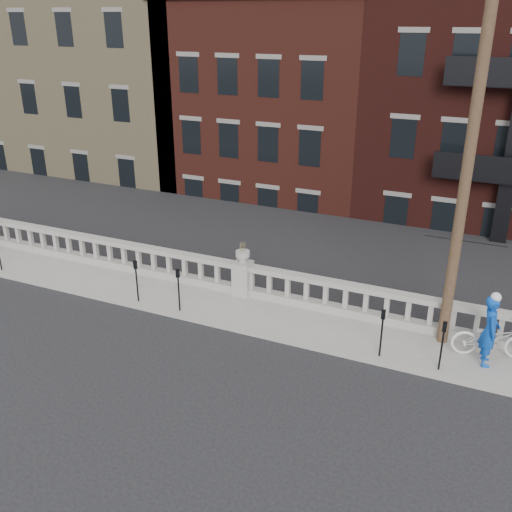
# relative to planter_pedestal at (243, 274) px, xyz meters

# --- Properties ---
(ground) EXTENTS (120.00, 120.00, 0.00)m
(ground) POSITION_rel_planter_pedestal_xyz_m (0.00, -3.95, -0.83)
(ground) COLOR black
(ground) RESTS_ON ground
(sidewalk) EXTENTS (32.00, 2.20, 0.15)m
(sidewalk) POSITION_rel_planter_pedestal_xyz_m (0.00, -0.95, -0.76)
(sidewalk) COLOR gray
(sidewalk) RESTS_ON ground
(balustrade) EXTENTS (28.00, 0.34, 1.03)m
(balustrade) POSITION_rel_planter_pedestal_xyz_m (0.00, 0.00, -0.19)
(balustrade) COLOR gray
(balustrade) RESTS_ON sidewalk
(planter_pedestal) EXTENTS (0.55, 0.55, 1.76)m
(planter_pedestal) POSITION_rel_planter_pedestal_xyz_m (0.00, 0.00, 0.00)
(planter_pedestal) COLOR gray
(planter_pedestal) RESTS_ON sidewalk
(lower_level) EXTENTS (80.00, 44.00, 20.80)m
(lower_level) POSITION_rel_planter_pedestal_xyz_m (0.56, 19.09, 1.80)
(lower_level) COLOR #605E59
(lower_level) RESTS_ON ground
(utility_pole) EXTENTS (1.60, 0.28, 10.00)m
(utility_pole) POSITION_rel_planter_pedestal_xyz_m (6.20, -0.35, 4.41)
(utility_pole) COLOR #422D1E
(utility_pole) RESTS_ON sidewalk
(parking_meter_b) EXTENTS (0.10, 0.09, 1.36)m
(parking_meter_b) POSITION_rel_planter_pedestal_xyz_m (-2.76, -1.80, 0.17)
(parking_meter_b) COLOR black
(parking_meter_b) RESTS_ON sidewalk
(parking_meter_c) EXTENTS (0.10, 0.09, 1.36)m
(parking_meter_c) POSITION_rel_planter_pedestal_xyz_m (-1.26, -1.80, 0.17)
(parking_meter_c) COLOR black
(parking_meter_c) RESTS_ON sidewalk
(parking_meter_d) EXTENTS (0.10, 0.09, 1.36)m
(parking_meter_d) POSITION_rel_planter_pedestal_xyz_m (4.81, -1.80, 0.17)
(parking_meter_d) COLOR black
(parking_meter_d) RESTS_ON sidewalk
(parking_meter_e) EXTENTS (0.10, 0.09, 1.36)m
(parking_meter_e) POSITION_rel_planter_pedestal_xyz_m (6.31, -1.80, 0.17)
(parking_meter_e) COLOR black
(parking_meter_e) RESTS_ON sidewalk
(bicycle) EXTENTS (2.12, 1.19, 1.05)m
(bicycle) POSITION_rel_planter_pedestal_xyz_m (7.42, -0.62, -0.15)
(bicycle) COLOR silver
(bicycle) RESTS_ON sidewalk
(cyclist) EXTENTS (0.56, 0.76, 1.90)m
(cyclist) POSITION_rel_planter_pedestal_xyz_m (7.33, -1.02, 0.27)
(cyclist) COLOR #0B42B1
(cyclist) RESTS_ON sidewalk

